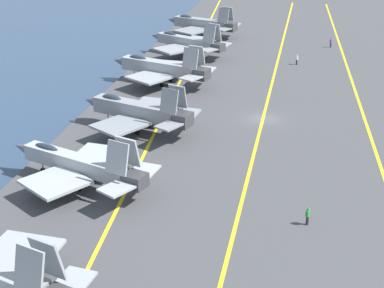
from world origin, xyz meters
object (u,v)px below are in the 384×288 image
at_px(crew_white_vest, 297,59).
at_px(parked_jet_sixth, 188,42).
at_px(parked_jet_fourth, 137,110).
at_px(parked_jet_fifth, 161,67).
at_px(crew_purple_vest, 331,42).
at_px(parked_jet_third, 79,164).
at_px(parked_jet_seventh, 202,24).
at_px(crew_green_vest, 308,215).

bearing_deg(crew_white_vest, parked_jet_sixth, 84.57).
height_order(parked_jet_fourth, parked_jet_fifth, parked_jet_fourth).
bearing_deg(parked_jet_fourth, crew_purple_vest, -27.26).
xyz_separation_m(parked_jet_third, crew_white_vest, (47.56, -19.29, -1.37)).
xyz_separation_m(parked_jet_fifth, parked_jet_seventh, (31.26, -0.38, -0.08)).
height_order(parked_jet_third, parked_jet_seventh, parked_jet_third).
bearing_deg(parked_jet_seventh, parked_jet_fifth, 179.30).
bearing_deg(crew_green_vest, crew_purple_vest, -2.50).
distance_m(parked_jet_seventh, crew_white_vest, 25.52).
bearing_deg(parked_jet_sixth, parked_jet_fifth, 177.69).
xyz_separation_m(crew_green_vest, crew_white_vest, (50.66, 2.90, -0.01)).
bearing_deg(parked_jet_third, crew_green_vest, -97.95).
relative_size(parked_jet_third, crew_white_vest, 9.77).
height_order(parked_jet_seventh, crew_green_vest, parked_jet_seventh).
relative_size(crew_green_vest, crew_white_vest, 1.01).
bearing_deg(crew_green_vest, parked_jet_fourth, 49.00).
distance_m(parked_jet_fifth, parked_jet_sixth, 16.23).
xyz_separation_m(parked_jet_seventh, crew_green_vest, (-67.49, -22.02, -1.49)).
bearing_deg(crew_green_vest, crew_white_vest, 3.27).
distance_m(parked_jet_third, parked_jet_fifth, 33.13).
relative_size(parked_jet_third, parked_jet_sixth, 1.07).
distance_m(parked_jet_fifth, crew_purple_vest, 37.07).
height_order(parked_jet_seventh, crew_purple_vest, parked_jet_seventh).
bearing_deg(crew_purple_vest, parked_jet_fifth, 137.20).
xyz_separation_m(parked_jet_third, parked_jet_seventh, (64.39, -0.17, 0.13)).
bearing_deg(parked_jet_seventh, crew_purple_vest, -99.36).
height_order(parked_jet_fifth, crew_purple_vest, parked_jet_fifth).
relative_size(parked_jet_sixth, crew_purple_vest, 8.83).
height_order(parked_jet_sixth, parked_jet_seventh, parked_jet_sixth).
relative_size(parked_jet_fifth, parked_jet_sixth, 1.07).
height_order(parked_jet_fourth, crew_white_vest, parked_jet_fourth).
bearing_deg(parked_jet_fourth, parked_jet_third, 174.11).
distance_m(parked_jet_third, parked_jet_fourth, 14.94).
distance_m(parked_jet_fourth, parked_jet_sixth, 34.51).
xyz_separation_m(parked_jet_fifth, crew_purple_vest, (27.17, -25.17, -1.55)).
bearing_deg(crew_green_vest, parked_jet_sixth, 22.52).
height_order(crew_green_vest, crew_purple_vest, crew_purple_vest).
bearing_deg(parked_jet_fifth, parked_jet_fourth, -174.54).
bearing_deg(parked_jet_fourth, parked_jet_seventh, 1.58).
distance_m(parked_jet_fourth, crew_green_vest, 27.42).
distance_m(parked_jet_sixth, parked_jet_seventh, 15.05).
height_order(parked_jet_sixth, crew_purple_vest, parked_jet_sixth).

